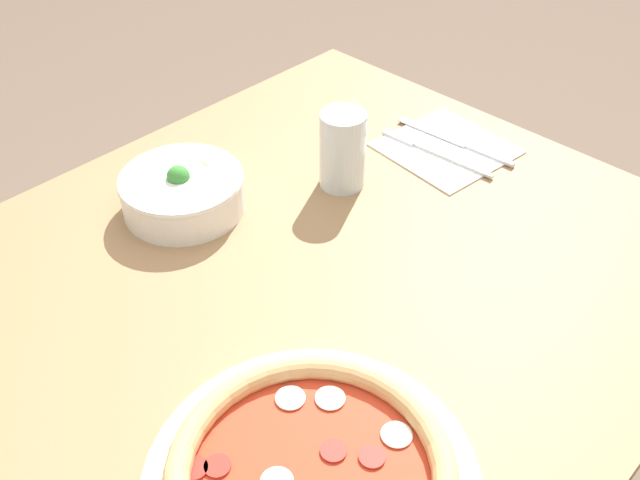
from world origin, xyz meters
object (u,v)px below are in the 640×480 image
object	(u,v)px
bowl	(182,190)
knife	(460,143)
fork	(437,153)
pizza	(311,476)
glass	(342,150)

from	to	relation	value
bowl	knife	xyz separation A→B (m)	(0.40, -0.18, -0.03)
fork	knife	size ratio (longest dim) A/B	0.95
pizza	knife	distance (m)	0.64
fork	knife	world-z (taller)	same
bowl	fork	distance (m)	0.40
pizza	knife	bearing A→B (deg)	22.85
knife	glass	size ratio (longest dim) A/B	1.81
bowl	glass	distance (m)	0.23
pizza	bowl	distance (m)	0.47
pizza	bowl	world-z (taller)	bowl
fork	bowl	bearing A→B (deg)	59.79
pizza	glass	xyz separation A→B (m)	(0.38, 0.31, 0.04)
fork	glass	distance (m)	0.17
knife	bowl	bearing A→B (deg)	61.81
pizza	fork	size ratio (longest dim) A/B	1.61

